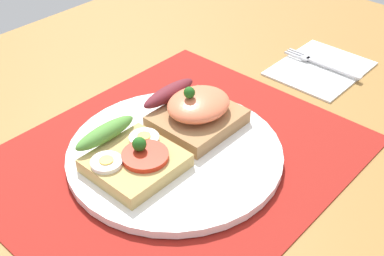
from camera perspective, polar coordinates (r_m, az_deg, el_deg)
name	(u,v)px	position (r cm, az deg, el deg)	size (l,w,h in cm)	color
ground_plane	(175,168)	(59.82, -1.93, -4.66)	(120.00, 90.00, 3.20)	olive
placemat	(175,157)	(58.67, -1.97, -3.38)	(41.42, 34.94, 0.30)	maroon
plate	(175,153)	(58.26, -1.98, -2.89)	(25.29, 25.29, 1.00)	white
sandwich_egg_tomato	(131,156)	(55.40, -7.08, -3.23)	(9.40, 10.47, 3.84)	tan
sandwich_salmon	(195,110)	(60.82, 0.33, 2.06)	(10.06, 10.34, 5.70)	#9E7348
napkin	(320,68)	(78.25, 14.56, 6.74)	(14.73, 11.62, 0.60)	white
fork	(320,63)	(78.57, 14.51, 7.26)	(1.62, 12.70, 0.32)	#B7B7BC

